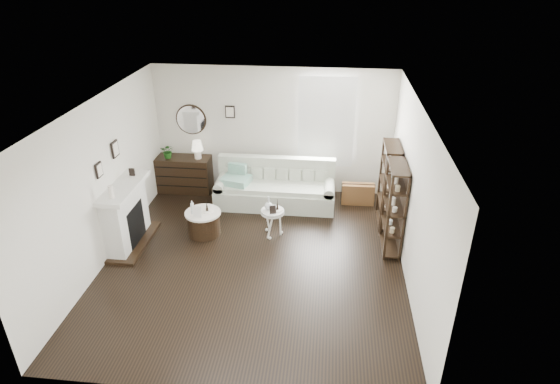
# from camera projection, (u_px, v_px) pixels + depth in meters

# --- Properties ---
(room) EXTENTS (5.50, 5.50, 5.50)m
(room) POSITION_uv_depth(u_px,v_px,m) (308.00, 122.00, 9.60)
(room) COLOR black
(room) RESTS_ON ground
(fireplace) EXTENTS (0.50, 1.40, 1.84)m
(fireplace) POSITION_uv_depth(u_px,v_px,m) (127.00, 217.00, 8.25)
(fireplace) COLOR silver
(fireplace) RESTS_ON ground
(shelf_unit_far) EXTENTS (0.30, 0.80, 1.60)m
(shelf_unit_far) POSITION_uv_depth(u_px,v_px,m) (389.00, 185.00, 8.79)
(shelf_unit_far) COLOR black
(shelf_unit_far) RESTS_ON ground
(shelf_unit_near) EXTENTS (0.30, 0.80, 1.60)m
(shelf_unit_near) POSITION_uv_depth(u_px,v_px,m) (394.00, 208.00, 7.99)
(shelf_unit_near) COLOR black
(shelf_unit_near) RESTS_ON ground
(sofa) EXTENTS (2.43, 0.84, 0.95)m
(sofa) POSITION_uv_depth(u_px,v_px,m) (275.00, 190.00, 9.69)
(sofa) COLOR #AAB29F
(sofa) RESTS_ON ground
(quilt) EXTENTS (0.64, 0.57, 0.14)m
(quilt) POSITION_uv_depth(u_px,v_px,m) (236.00, 180.00, 9.55)
(quilt) COLOR teal
(quilt) RESTS_ON sofa
(suitcase) EXTENTS (0.67, 0.23, 0.44)m
(suitcase) POSITION_uv_depth(u_px,v_px,m) (358.00, 194.00, 9.73)
(suitcase) COLOR brown
(suitcase) RESTS_ON ground
(dresser) EXTENTS (1.17, 0.50, 0.78)m
(dresser) POSITION_uv_depth(u_px,v_px,m) (184.00, 174.00, 10.20)
(dresser) COLOR black
(dresser) RESTS_ON ground
(table_lamp) EXTENTS (0.28, 0.28, 0.39)m
(table_lamp) POSITION_uv_depth(u_px,v_px,m) (197.00, 150.00, 9.90)
(table_lamp) COLOR beige
(table_lamp) RESTS_ON dresser
(potted_plant) EXTENTS (0.30, 0.27, 0.31)m
(potted_plant) POSITION_uv_depth(u_px,v_px,m) (168.00, 151.00, 9.94)
(potted_plant) COLOR #1C5016
(potted_plant) RESTS_ON dresser
(drum_table) EXTENTS (0.66, 0.66, 0.46)m
(drum_table) POSITION_uv_depth(u_px,v_px,m) (204.00, 223.00, 8.67)
(drum_table) COLOR black
(drum_table) RESTS_ON ground
(pedestal_table) EXTENTS (0.43, 0.43, 0.52)m
(pedestal_table) POSITION_uv_depth(u_px,v_px,m) (273.00, 212.00, 8.52)
(pedestal_table) COLOR white
(pedestal_table) RESTS_ON ground
(eiffel_drum) EXTENTS (0.15, 0.15, 0.21)m
(eiffel_drum) POSITION_uv_depth(u_px,v_px,m) (207.00, 206.00, 8.55)
(eiffel_drum) COLOR black
(eiffel_drum) RESTS_ON drum_table
(bottle_drum) EXTENTS (0.06, 0.06, 0.26)m
(bottle_drum) POSITION_uv_depth(u_px,v_px,m) (192.00, 207.00, 8.46)
(bottle_drum) COLOR silver
(bottle_drum) RESTS_ON drum_table
(card_frame_drum) EXTENTS (0.16, 0.07, 0.21)m
(card_frame_drum) POSITION_uv_depth(u_px,v_px,m) (197.00, 211.00, 8.38)
(card_frame_drum) COLOR silver
(card_frame_drum) RESTS_ON drum_table
(eiffel_ped) EXTENTS (0.14, 0.14, 0.19)m
(eiffel_ped) POSITION_uv_depth(u_px,v_px,m) (277.00, 205.00, 8.47)
(eiffel_ped) COLOR black
(eiffel_ped) RESTS_ON pedestal_table
(flask_ped) EXTENTS (0.15, 0.15, 0.27)m
(flask_ped) POSITION_uv_depth(u_px,v_px,m) (268.00, 203.00, 8.46)
(flask_ped) COLOR silver
(flask_ped) RESTS_ON pedestal_table
(card_frame_ped) EXTENTS (0.12, 0.08, 0.15)m
(card_frame_ped) POSITION_uv_depth(u_px,v_px,m) (273.00, 210.00, 8.36)
(card_frame_ped) COLOR black
(card_frame_ped) RESTS_ON pedestal_table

